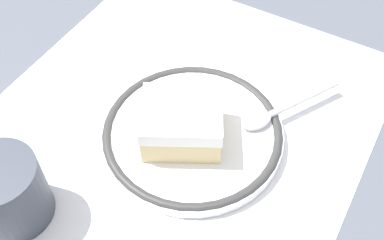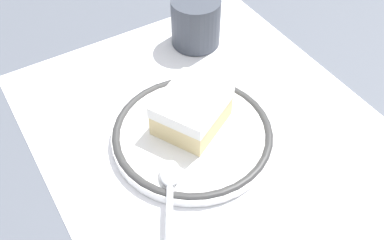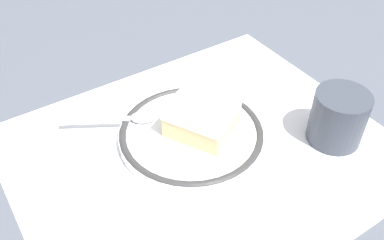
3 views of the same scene
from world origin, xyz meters
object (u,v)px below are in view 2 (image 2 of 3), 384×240
Objects in this scene: cake_slice at (192,111)px; napkin at (290,96)px; cup at (196,24)px; plate at (192,134)px; spoon at (170,193)px.

cake_slice is 0.84× the size of napkin.
cake_slice is 1.46× the size of cup.
spoon reaches higher than plate.
spoon is at bearing 134.26° from plate.
cake_slice is 0.11m from spoon.
cake_slice is at bearing -29.25° from plate.
napkin is (-0.01, -0.15, -0.01)m from plate.
plate is 1.85× the size of cake_slice.
cake_slice is 0.87× the size of spoon.
cup reaches higher than plate.
napkin is (-0.02, -0.15, -0.04)m from cake_slice.
cake_slice reaches higher than plate.
napkin is (0.06, -0.22, -0.02)m from spoon.
spoon is (-0.08, 0.08, -0.02)m from cake_slice.
napkin is (-0.17, -0.05, -0.03)m from cup.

